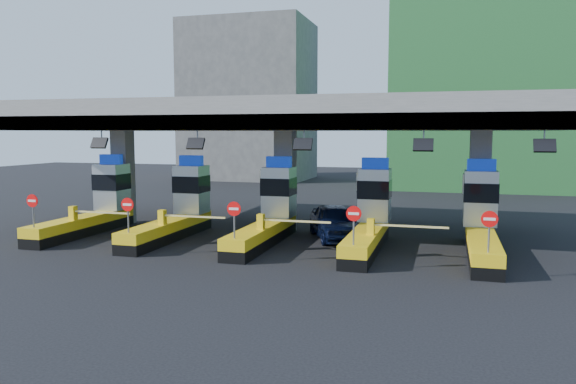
# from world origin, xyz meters

# --- Properties ---
(ground) EXTENTS (120.00, 120.00, 0.00)m
(ground) POSITION_xyz_m (0.00, 0.00, 0.00)
(ground) COLOR black
(ground) RESTS_ON ground
(toll_canopy) EXTENTS (28.00, 12.09, 7.00)m
(toll_canopy) POSITION_xyz_m (0.00, 2.87, 6.13)
(toll_canopy) COLOR slate
(toll_canopy) RESTS_ON ground
(toll_lane_far_left) EXTENTS (4.43, 8.00, 4.16)m
(toll_lane_far_left) POSITION_xyz_m (-10.00, 0.28, 1.40)
(toll_lane_far_left) COLOR black
(toll_lane_far_left) RESTS_ON ground
(toll_lane_left) EXTENTS (4.43, 8.00, 4.16)m
(toll_lane_left) POSITION_xyz_m (-5.00, 0.28, 1.40)
(toll_lane_left) COLOR black
(toll_lane_left) RESTS_ON ground
(toll_lane_center) EXTENTS (4.43, 8.00, 4.16)m
(toll_lane_center) POSITION_xyz_m (0.00, 0.28, 1.40)
(toll_lane_center) COLOR black
(toll_lane_center) RESTS_ON ground
(toll_lane_right) EXTENTS (4.43, 8.00, 4.16)m
(toll_lane_right) POSITION_xyz_m (5.00, 0.28, 1.40)
(toll_lane_right) COLOR black
(toll_lane_right) RESTS_ON ground
(toll_lane_far_right) EXTENTS (4.43, 8.00, 4.16)m
(toll_lane_far_right) POSITION_xyz_m (10.00, 0.28, 1.40)
(toll_lane_far_right) COLOR black
(toll_lane_far_right) RESTS_ON ground
(bg_building_scaffold) EXTENTS (18.00, 12.00, 28.00)m
(bg_building_scaffold) POSITION_xyz_m (12.00, 32.00, 14.00)
(bg_building_scaffold) COLOR #1E5926
(bg_building_scaffold) RESTS_ON ground
(bg_building_concrete) EXTENTS (14.00, 10.00, 18.00)m
(bg_building_concrete) POSITION_xyz_m (-14.00, 36.00, 9.00)
(bg_building_concrete) COLOR #4C4C49
(bg_building_concrete) RESTS_ON ground
(van) EXTENTS (3.95, 5.54, 1.75)m
(van) POSITION_xyz_m (3.04, 1.64, 0.88)
(van) COLOR black
(van) RESTS_ON ground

